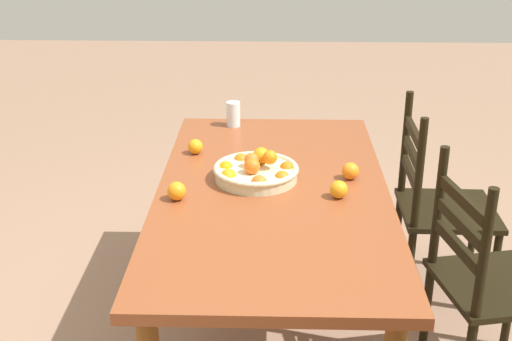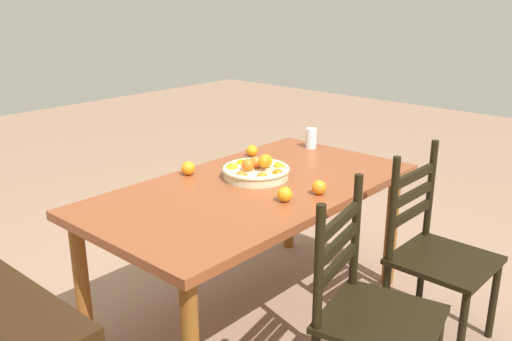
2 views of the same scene
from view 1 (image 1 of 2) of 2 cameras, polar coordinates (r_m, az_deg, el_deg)
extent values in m
plane|color=#94715A|center=(3.11, 1.26, -13.98)|extent=(12.00, 12.00, 0.00)
cube|color=brown|center=(2.74, 1.39, -1.96)|extent=(1.72, 0.92, 0.04)
cylinder|color=brown|center=(3.62, -4.56, -1.96)|extent=(0.07, 0.07, 0.69)
cylinder|color=brown|center=(3.62, 7.34, -2.09)|extent=(0.07, 0.07, 0.69)
cube|color=black|center=(3.37, 15.62, -3.21)|extent=(0.45, 0.45, 0.03)
cylinder|color=black|center=(3.36, 19.10, -8.07)|extent=(0.04, 0.04, 0.42)
cylinder|color=black|center=(3.68, 17.56, -5.01)|extent=(0.04, 0.04, 0.42)
cylinder|color=black|center=(3.27, 12.60, -8.17)|extent=(0.04, 0.04, 0.42)
cylinder|color=black|center=(3.60, 11.64, -5.01)|extent=(0.04, 0.04, 0.42)
cylinder|color=black|center=(3.05, 13.39, -0.27)|extent=(0.04, 0.04, 0.51)
cylinder|color=black|center=(3.40, 12.30, 2.29)|extent=(0.04, 0.04, 0.51)
cube|color=black|center=(3.25, 12.69, -0.18)|extent=(0.35, 0.03, 0.04)
cube|color=black|center=(3.21, 12.84, 1.41)|extent=(0.35, 0.03, 0.04)
cube|color=black|center=(3.18, 13.00, 3.04)|extent=(0.35, 0.03, 0.04)
cube|color=black|center=(2.80, 19.45, -8.91)|extent=(0.51, 0.51, 0.03)
cylinder|color=black|center=(3.15, 20.33, -10.30)|extent=(0.04, 0.04, 0.44)
cylinder|color=black|center=(2.99, 13.93, -11.34)|extent=(0.04, 0.04, 0.44)
cylinder|color=black|center=(2.45, 18.41, -6.62)|extent=(0.04, 0.04, 0.49)
cylinder|color=black|center=(2.75, 14.90, -2.86)|extent=(0.04, 0.04, 0.49)
cube|color=black|center=(2.63, 16.37, -6.04)|extent=(0.34, 0.09, 0.04)
cube|color=black|center=(2.59, 16.60, -4.24)|extent=(0.34, 0.09, 0.04)
cube|color=black|center=(2.55, 16.83, -2.39)|extent=(0.34, 0.09, 0.04)
cylinder|color=beige|center=(2.81, 0.00, -0.29)|extent=(0.34, 0.34, 0.05)
torus|color=beige|center=(2.80, 0.00, 0.16)|extent=(0.35, 0.35, 0.02)
sphere|color=orange|center=(2.69, 0.25, -1.07)|extent=(0.07, 0.07, 0.07)
sphere|color=orange|center=(2.74, 2.17, -0.64)|extent=(0.06, 0.06, 0.06)
sphere|color=orange|center=(2.82, 2.56, 0.14)|extent=(0.06, 0.06, 0.06)
sphere|color=orange|center=(2.91, 1.22, 0.85)|extent=(0.06, 0.06, 0.06)
sphere|color=orange|center=(2.91, -1.27, 0.84)|extent=(0.06, 0.06, 0.06)
sphere|color=orange|center=(2.83, -2.53, 0.19)|extent=(0.06, 0.06, 0.06)
sphere|color=orange|center=(2.75, -2.30, -0.53)|extent=(0.07, 0.07, 0.07)
sphere|color=orange|center=(2.78, 1.17, 1.10)|extent=(0.06, 0.06, 0.06)
sphere|color=orange|center=(2.75, -0.34, 0.35)|extent=(0.07, 0.07, 0.07)
sphere|color=orange|center=(2.83, 0.43, 1.23)|extent=(0.07, 0.07, 0.07)
sphere|color=orange|center=(2.81, -0.37, 0.86)|extent=(0.06, 0.06, 0.06)
sphere|color=orange|center=(2.65, -6.61, -1.71)|extent=(0.07, 0.07, 0.07)
sphere|color=orange|center=(2.84, 7.83, -0.04)|extent=(0.07, 0.07, 0.07)
sphere|color=orange|center=(3.08, -5.05, 1.99)|extent=(0.07, 0.07, 0.07)
sphere|color=orange|center=(2.66, 6.88, -1.57)|extent=(0.07, 0.07, 0.07)
cylinder|color=silver|center=(3.42, -1.90, 4.70)|extent=(0.07, 0.07, 0.12)
camera|label=2|loc=(1.82, 71.58, -0.10)|focal=38.24mm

